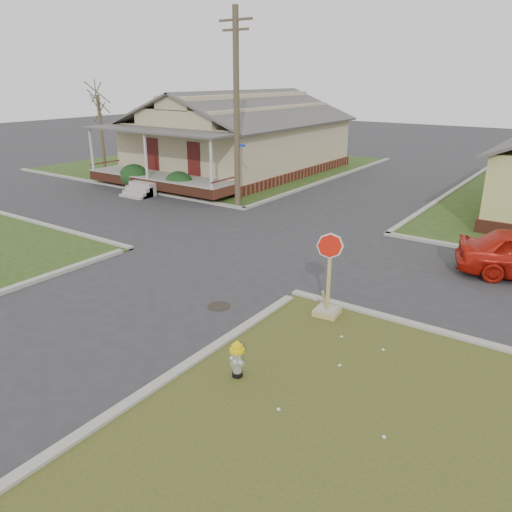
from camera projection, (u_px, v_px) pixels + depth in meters
The scene contains 11 objects.
ground at pixel (174, 283), 15.49m from camera, with size 120.00×120.00×0.00m, color #2D2C2F.
verge_far_left at pixel (216, 164), 36.37m from camera, with size 19.00×19.00×0.05m, color #264217.
curbs at pixel (264, 242), 19.35m from camera, with size 80.00×40.00×0.12m, color #9C9A8D, non-canonical shape.
manhole at pixel (219, 306), 13.92m from camera, with size 0.64×0.64×0.01m, color black.
corner_house at pixel (238, 137), 32.98m from camera, with size 10.10×15.50×5.30m.
utility_pole at pixel (237, 109), 23.04m from camera, with size 1.80×0.28×9.00m.
tree_far_left at pixel (101, 133), 33.60m from camera, with size 0.22×0.22×4.90m, color #473929.
fire_hydrant at pixel (237, 357), 10.43m from camera, with size 0.31×0.31×0.84m.
stop_sign at pixel (328, 297), 13.18m from camera, with size 0.65×0.63×2.29m.
hedge_left at pixel (134, 177), 28.46m from camera, with size 1.64×1.34×1.25m, color black.
hedge_right at pixel (179, 183), 26.92m from camera, with size 1.55×1.27×1.18m, color black.
Camera 1 is at (10.28, -10.25, 6.04)m, focal length 35.00 mm.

